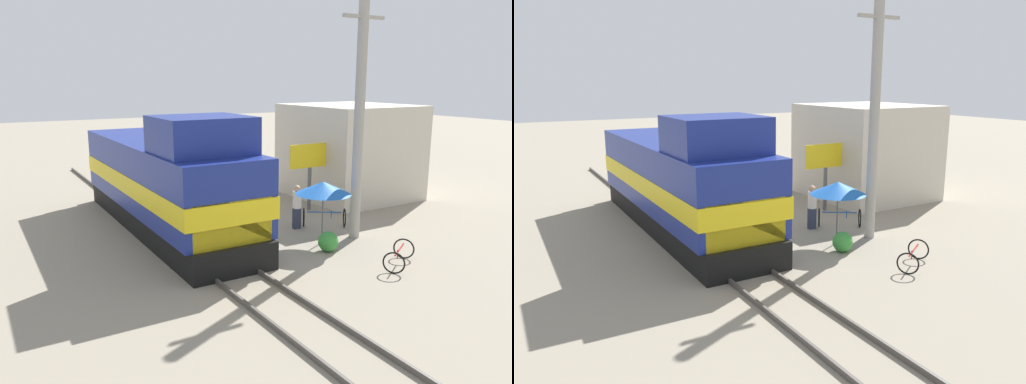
# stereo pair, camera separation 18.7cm
# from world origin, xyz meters

# --- Properties ---
(ground_plane) EXTENTS (120.00, 120.00, 0.00)m
(ground_plane) POSITION_xyz_m (0.00, 0.00, 0.00)
(ground_plane) COLOR gray
(rail_near) EXTENTS (0.08, 37.46, 0.15)m
(rail_near) POSITION_xyz_m (-0.72, 0.00, 0.07)
(rail_near) COLOR #4C4742
(rail_near) RESTS_ON ground_plane
(rail_far) EXTENTS (0.08, 37.46, 0.15)m
(rail_far) POSITION_xyz_m (0.72, 0.00, 0.07)
(rail_far) COLOR #4C4742
(rail_far) RESTS_ON ground_plane
(locomotive) EXTENTS (3.15, 12.07, 4.65)m
(locomotive) POSITION_xyz_m (0.00, 2.98, 1.90)
(locomotive) COLOR black
(locomotive) RESTS_ON ground_plane
(utility_pole) EXTENTS (1.80, 0.38, 8.94)m
(utility_pole) POSITION_xyz_m (5.67, -1.33, 4.54)
(utility_pole) COLOR #9E998E
(utility_pole) RESTS_ON ground_plane
(vendor_umbrella) EXTENTS (1.98, 1.98, 2.26)m
(vendor_umbrella) POSITION_xyz_m (4.19, -1.28, 2.04)
(vendor_umbrella) COLOR #4C4C4C
(vendor_umbrella) RESTS_ON ground_plane
(billboard_sign) EXTENTS (2.11, 0.12, 3.01)m
(billboard_sign) POSITION_xyz_m (6.55, 2.72, 2.28)
(billboard_sign) COLOR #595959
(billboard_sign) RESTS_ON ground_plane
(shrub_cluster) EXTENTS (0.70, 0.70, 0.70)m
(shrub_cluster) POSITION_xyz_m (3.81, -2.11, 0.35)
(shrub_cluster) COLOR #388C38
(shrub_cluster) RESTS_ON ground_plane
(person_bystander) EXTENTS (0.34, 0.34, 1.75)m
(person_bystander) POSITION_xyz_m (4.42, 0.64, 0.95)
(person_bystander) COLOR #2D3347
(person_bystander) RESTS_ON ground_plane
(bicycle) EXTENTS (1.80, 1.56, 0.76)m
(bicycle) POSITION_xyz_m (5.52, 0.30, 0.39)
(bicycle) COLOR black
(bicycle) RESTS_ON ground_plane
(bicycle_spare) EXTENTS (1.66, 1.40, 0.69)m
(bicycle_spare) POSITION_xyz_m (4.89, -4.32, 0.35)
(bicycle_spare) COLOR black
(bicycle_spare) RESTS_ON ground_plane
(building_block_distant) EXTENTS (5.19, 5.68, 4.56)m
(building_block_distant) POSITION_xyz_m (10.00, 4.11, 2.28)
(building_block_distant) COLOR beige
(building_block_distant) RESTS_ON ground_plane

